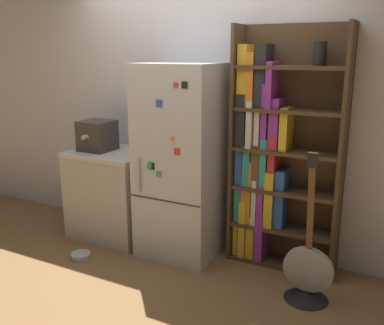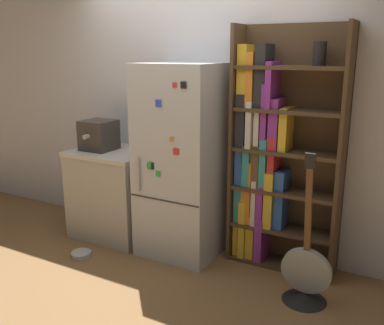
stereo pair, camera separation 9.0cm
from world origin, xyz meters
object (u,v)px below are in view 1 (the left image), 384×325
Objects in this scene: guitar at (307,279)px; pet_bowl at (81,255)px; bookshelf at (273,158)px; refrigerator at (182,162)px; espresso_machine at (97,136)px.

guitar is 2.01m from pet_bowl.
bookshelf reaches higher than pet_bowl.
refrigerator is 1.26m from pet_bowl.
pet_bowl is (-0.75, -0.57, -0.84)m from refrigerator.
pet_bowl is at bearing -142.66° from refrigerator.
espresso_machine is (-1.70, -0.23, 0.08)m from bookshelf.
bookshelf is 1.72m from espresso_machine.
refrigerator is 4.86× the size of espresso_machine.
bookshelf is at bearing 133.01° from guitar.
bookshelf is 1.03m from guitar.
guitar is at bearing -13.45° from refrigerator.
pet_bowl is (-1.98, -0.27, -0.14)m from guitar.
espresso_machine is 1.15m from pet_bowl.
refrigerator is at bearing 166.55° from guitar.
guitar reaches higher than pet_bowl.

